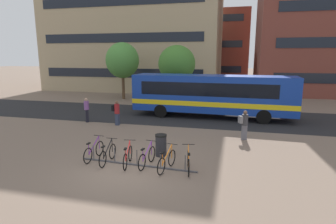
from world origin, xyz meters
TOP-DOWN VIEW (x-y plane):
  - ground at (0.00, 0.00)m, footprint 200.00×200.00m
  - bus_lane_asphalt at (0.00, 10.70)m, footprint 80.00×7.20m
  - city_bus at (2.54, 10.70)m, footprint 12.12×3.06m
  - bike_rack at (0.19, 0.33)m, footprint 5.27×0.38m
  - parked_bicycle_purple_0 at (-1.95, 0.57)m, footprint 0.52×1.72m
  - parked_bicycle_black_1 at (-1.15, 0.32)m, footprint 0.52×1.72m
  - parked_bicycle_red_2 at (-0.20, 0.28)m, footprint 0.52×1.71m
  - parked_bicycle_purple_3 at (0.62, 0.40)m, footprint 0.52×1.72m
  - parked_bicycle_orange_4 at (1.54, 0.18)m, footprint 0.55×1.70m
  - parked_bicycle_orange_5 at (2.42, 0.28)m, footprint 0.53×1.70m
  - commuter_navy_pack_0 at (-6.00, 7.03)m, footprint 0.56×0.60m
  - commuter_grey_pack_1 at (4.71, 5.29)m, footprint 0.60×0.50m
  - commuter_black_pack_2 at (-3.56, 6.68)m, footprint 0.54×0.36m
  - trash_bin at (0.87, 1.75)m, footprint 0.55×0.55m
  - street_tree_0 at (-1.41, 16.11)m, footprint 3.56×3.56m
  - street_tree_1 at (-7.72, 17.80)m, footprint 3.55×3.55m
  - building_left_wing at (-9.81, 28.08)m, footprint 23.39×12.13m
  - building_centre_block at (-3.12, 42.20)m, footprint 18.48×10.53m

SIDE VIEW (x-z plane):
  - ground at x=0.00m, z-range 0.00..0.00m
  - bus_lane_asphalt at x=0.00m, z-range 0.00..0.01m
  - bike_rack at x=0.19m, z-range -0.26..0.44m
  - parked_bicycle_purple_0 at x=-1.95m, z-range -0.11..0.88m
  - parked_bicycle_black_1 at x=-1.15m, z-range -0.11..0.88m
  - parked_bicycle_red_2 at x=-0.20m, z-range -0.11..0.88m
  - parked_bicycle_purple_3 at x=0.62m, z-range -0.11..0.88m
  - parked_bicycle_orange_4 at x=1.54m, z-range -0.11..0.88m
  - parked_bicycle_orange_5 at x=2.42m, z-range -0.11..0.88m
  - trash_bin at x=0.87m, z-range 0.00..1.03m
  - commuter_grey_pack_1 at x=4.71m, z-range 0.13..1.79m
  - commuter_black_pack_2 at x=-3.56m, z-range 0.12..1.80m
  - commuter_navy_pack_0 at x=-6.00m, z-range 0.14..1.87m
  - city_bus at x=2.54m, z-range 0.18..3.38m
  - street_tree_0 at x=-1.41m, z-range 1.05..6.70m
  - street_tree_1 at x=-7.72m, z-range 1.12..7.18m
  - building_centre_block at x=-3.12m, z-range 0.00..12.27m
  - building_left_wing at x=-9.81m, z-range 0.00..21.21m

